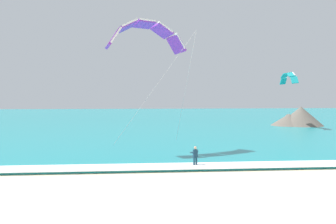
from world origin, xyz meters
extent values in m
cube|color=teal|center=(0.00, 73.00, 0.10)|extent=(200.00, 120.00, 0.20)
cube|color=white|center=(0.00, 14.00, 0.22)|extent=(200.00, 2.57, 0.04)
ellipsoid|color=white|center=(-0.91, 14.28, 0.03)|extent=(0.83, 1.47, 0.05)
cube|color=black|center=(-0.91, 14.52, 0.07)|extent=(0.17, 0.10, 0.04)
cube|color=black|center=(-0.91, 14.04, 0.07)|extent=(0.17, 0.10, 0.04)
cylinder|color=#143347|center=(-1.01, 14.25, 0.42)|extent=(0.14, 0.14, 0.84)
cylinder|color=#143347|center=(-0.81, 14.31, 0.42)|extent=(0.14, 0.14, 0.84)
cube|color=#143347|center=(-0.91, 14.28, 1.14)|extent=(0.38, 0.29, 0.60)
sphere|color=tan|center=(-0.91, 14.28, 1.58)|extent=(0.22, 0.22, 0.22)
cylinder|color=#143347|center=(-1.13, 14.38, 1.19)|extent=(0.23, 0.51, 0.22)
cylinder|color=#143347|center=(-0.78, 14.49, 1.19)|extent=(0.23, 0.51, 0.22)
cylinder|color=black|center=(-1.02, 14.64, 1.19)|extent=(0.54, 0.19, 0.04)
cube|color=#3F3F42|center=(-0.94, 14.39, 0.92)|extent=(0.14, 0.11, 0.10)
cube|color=purple|center=(-1.44, 22.68, 10.70)|extent=(2.02, 1.78, 1.85)
cube|color=white|center=(-1.15, 22.11, 10.93)|extent=(1.14, 0.75, 1.56)
cube|color=purple|center=(-2.91, 22.27, 11.96)|extent=(2.34, 2.07, 1.39)
cube|color=white|center=(-2.62, 21.71, 12.20)|extent=(1.56, 0.98, 1.00)
cube|color=purple|center=(-4.67, 21.48, 12.42)|extent=(2.33, 2.20, 0.60)
cube|color=white|center=(-4.38, 20.92, 12.66)|extent=(1.68, 1.05, 0.22)
cube|color=purple|center=(-6.33, 20.49, 11.96)|extent=(2.09, 2.13, 1.39)
cube|color=white|center=(-6.03, 19.92, 12.20)|extent=(1.55, 0.94, 1.00)
cube|color=purple|center=(-7.50, 19.51, 10.70)|extent=(1.54, 1.96, 1.85)
cube|color=white|center=(-7.20, 18.95, 10.93)|extent=(1.09, 0.72, 1.56)
cylinder|color=#B2B2B7|center=(-1.12, 18.66, 5.95)|extent=(0.66, 8.05, 9.51)
cylinder|color=#B2B2B7|center=(-4.15, 17.08, 5.95)|extent=(6.72, 4.89, 9.51)
cube|color=teal|center=(19.69, 46.53, 8.08)|extent=(1.07, 0.98, 1.24)
cube|color=white|center=(20.14, 46.52, 8.21)|extent=(0.20, 0.80, 1.07)
cube|color=teal|center=(19.49, 45.51, 8.96)|extent=(1.08, 1.25, 0.89)
cube|color=white|center=(19.94, 45.50, 9.10)|extent=(0.22, 1.13, 0.68)
cube|color=teal|center=(19.39, 44.19, 9.28)|extent=(1.09, 1.30, 0.35)
cube|color=white|center=(19.84, 44.18, 9.41)|extent=(0.22, 1.21, 0.14)
cube|color=teal|center=(19.41, 42.87, 8.96)|extent=(1.08, 1.31, 0.89)
cube|color=white|center=(19.85, 42.86, 9.10)|extent=(0.22, 1.14, 0.68)
cube|color=teal|center=(19.53, 41.84, 8.08)|extent=(1.07, 1.04, 1.24)
cube|color=white|center=(19.98, 41.83, 8.21)|extent=(0.21, 0.81, 1.07)
cone|color=#665B51|center=(22.15, 49.55, 1.15)|extent=(7.13, 7.13, 2.30)
cone|color=#665B51|center=(24.22, 49.28, 1.82)|extent=(8.31, 8.31, 3.64)
cone|color=#665B51|center=(21.95, 49.97, 1.13)|extent=(3.96, 3.96, 2.25)
camera|label=1|loc=(-5.51, -13.16, 5.64)|focal=38.51mm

